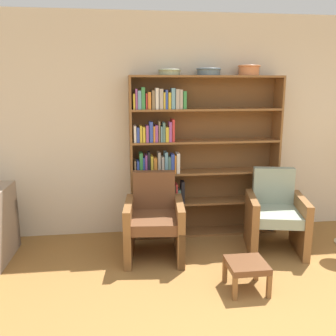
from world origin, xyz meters
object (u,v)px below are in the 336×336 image
bowl_slate (169,72)px  bowl_olive (249,70)px  armchair_cushioned (275,215)px  bookshelf (189,157)px  bowl_copper (209,71)px  footstool (247,267)px  armchair_leather (154,220)px

bowl_slate → bowl_olive: bowl_olive is taller
bowl_slate → bowl_olive: 0.97m
bowl_olive → armchair_cushioned: bearing=-71.1°
bookshelf → bowl_olive: (0.72, -0.01, 1.06)m
bowl_slate → armchair_cushioned: (1.17, -0.58, -1.63)m
bookshelf → bowl_slate: 1.06m
bookshelf → bowl_slate: bearing=-177.6°
bowl_copper → footstool: bearing=-87.6°
bowl_olive → footstool: bowl_olive is taller
bowl_copper → armchair_leather: 1.88m
armchair_leather → armchair_cushioned: 1.42m
armchair_leather → bookshelf: bearing=-125.1°
bowl_copper → bookshelf: bearing=177.2°
armchair_cushioned → bowl_copper: bearing=-27.0°
bookshelf → bowl_slate: (-0.26, -0.01, 1.03)m
armchair_cushioned → footstool: bearing=65.9°
armchair_leather → armchair_cushioned: same height
bookshelf → bowl_copper: (0.22, -0.01, 1.04)m
bowl_slate → bowl_copper: (0.48, -0.00, 0.01)m
bowl_copper → armchair_cushioned: 1.87m
bowl_slate → armchair_leather: size_ratio=0.29×
bowl_olive → bowl_copper: bearing=180.0°
armchair_leather → armchair_cushioned: bearing=-174.5°
bowl_olive → armchair_cushioned: (0.20, -0.58, -1.66)m
bookshelf → bowl_copper: bowl_copper is taller
footstool → bowl_slate: bearing=110.5°
bowl_olive → footstool: bearing=-107.0°
bowl_olive → armchair_cushioned: size_ratio=0.30×
bowl_slate → armchair_cushioned: bowl_slate is taller
bowl_slate → armchair_cushioned: size_ratio=0.29×
bowl_copper → armchair_leather: bowl_copper is taller
bowl_olive → armchair_leather: bearing=-154.8°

